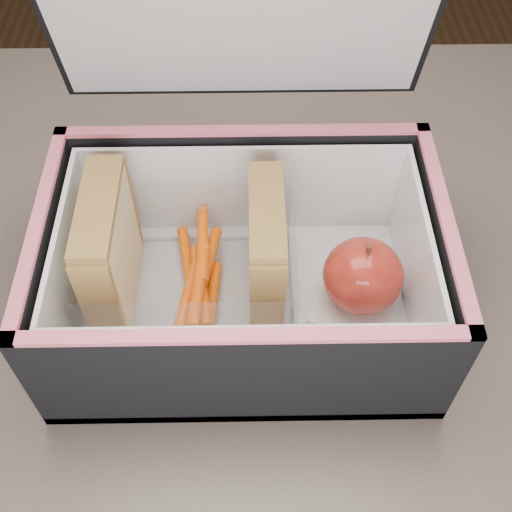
% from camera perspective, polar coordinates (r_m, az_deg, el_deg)
% --- Properties ---
extents(kitchen_table, '(1.20, 0.80, 0.75)m').
position_cam_1_polar(kitchen_table, '(0.64, 3.98, -9.51)').
color(kitchen_table, brown).
rests_on(kitchen_table, ground).
extents(lunch_bag, '(0.31, 0.26, 0.31)m').
position_cam_1_polar(lunch_bag, '(0.51, -1.11, -0.31)').
color(lunch_bag, black).
rests_on(lunch_bag, kitchen_table).
extents(plastic_tub, '(0.17, 0.12, 0.07)m').
position_cam_1_polar(plastic_tub, '(0.53, -5.85, -1.10)').
color(plastic_tub, white).
rests_on(plastic_tub, lunch_bag).
extents(sandwich_left, '(0.03, 0.10, 0.11)m').
position_cam_1_polar(sandwich_left, '(0.52, -12.88, 0.41)').
color(sandwich_left, '#D0B57D').
rests_on(sandwich_left, plastic_tub).
extents(sandwich_right, '(0.03, 0.10, 0.11)m').
position_cam_1_polar(sandwich_right, '(0.51, 0.90, 0.37)').
color(sandwich_right, '#D0B57D').
rests_on(sandwich_right, plastic_tub).
extents(carrot_sticks, '(0.04, 0.13, 0.03)m').
position_cam_1_polar(carrot_sticks, '(0.54, -5.17, -2.06)').
color(carrot_sticks, '#FF3D00').
rests_on(carrot_sticks, plastic_tub).
extents(paper_napkin, '(0.09, 0.09, 0.01)m').
position_cam_1_polar(paper_napkin, '(0.56, 8.96, -3.81)').
color(paper_napkin, white).
rests_on(paper_napkin, lunch_bag).
extents(red_apple, '(0.08, 0.08, 0.07)m').
position_cam_1_polar(red_apple, '(0.53, 9.49, -1.73)').
color(red_apple, maroon).
rests_on(red_apple, paper_napkin).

